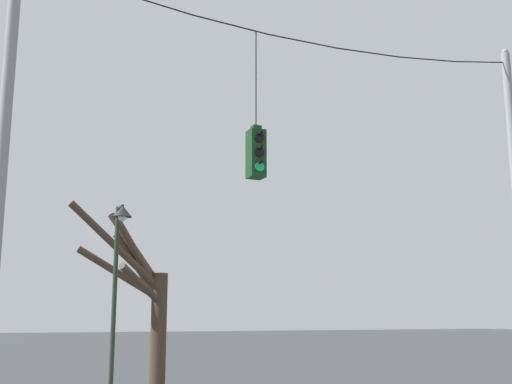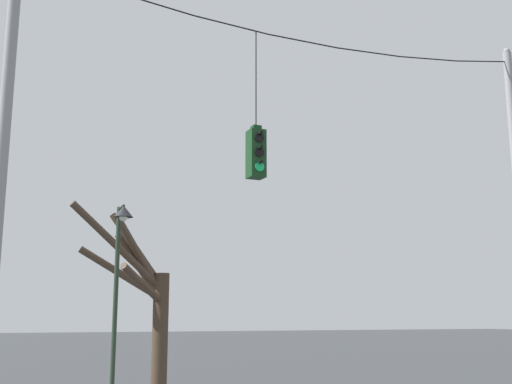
# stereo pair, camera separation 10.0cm
# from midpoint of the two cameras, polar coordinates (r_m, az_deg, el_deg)

# --- Properties ---
(utility_pole_left) EXTENTS (0.22, 0.22, 9.41)m
(utility_pole_left) POSITION_cam_midpoint_polar(r_m,az_deg,el_deg) (12.19, -22.00, 1.00)
(utility_pole_left) COLOR gray
(utility_pole_left) RESTS_ON ground_plane
(span_wire) EXTENTS (12.33, 0.03, 0.59)m
(span_wire) POSITION_cam_midpoint_polar(r_m,az_deg,el_deg) (15.05, 4.09, 13.85)
(span_wire) COLOR black
(traffic_light_near_right_pole) EXTENTS (0.34, 0.58, 3.30)m
(traffic_light_near_right_pole) POSITION_cam_midpoint_polar(r_m,az_deg,el_deg) (13.55, -0.21, 3.52)
(traffic_light_near_right_pole) COLOR #143819
(street_lamp) EXTENTS (0.49, 0.84, 5.17)m
(street_lamp) POSITION_cam_midpoint_polar(r_m,az_deg,el_deg) (16.76, -12.30, -5.65)
(street_lamp) COLOR #233323
(street_lamp) RESTS_ON ground_plane
(bare_tree) EXTENTS (3.04, 1.99, 5.50)m
(bare_tree) POSITION_cam_midpoint_polar(r_m,az_deg,el_deg) (18.98, -10.00, -9.49)
(bare_tree) COLOR #423326
(bare_tree) RESTS_ON ground_plane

